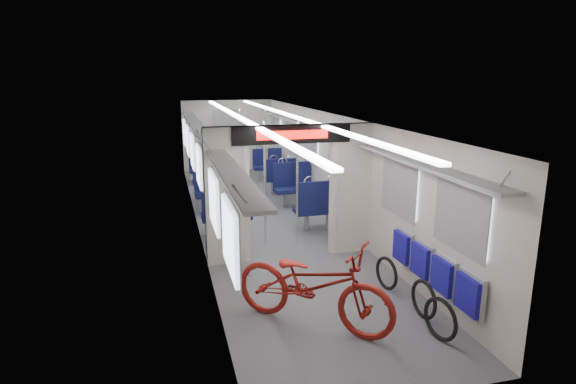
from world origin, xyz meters
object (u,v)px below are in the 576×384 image
object	(u,v)px
seat_bay_far_right	(274,168)
flip_bench	(432,268)
bike_hoop_b	(424,301)
stanchion_far_right	(265,155)
bike_hoop_a	(440,321)
stanchion_far_left	(241,157)
seat_bay_near_left	(221,196)
stanchion_near_left	(265,185)
seat_bay_near_right	(305,192)
stanchion_near_right	(297,184)
seat_bay_far_left	(207,171)
bike_hoop_c	(386,275)
bicycle	(313,284)

from	to	relation	value
seat_bay_far_right	flip_bench	bearing A→B (deg)	-86.87
bike_hoop_b	stanchion_far_right	xyz separation A→B (m)	(-0.72, 6.50, 0.91)
bike_hoop_a	stanchion_far_left	world-z (taller)	stanchion_far_left
bike_hoop_b	seat_bay_near_left	bearing A→B (deg)	112.70
bike_hoop_b	stanchion_far_right	size ratio (longest dim) A/B	0.23
stanchion_near_left	stanchion_far_right	bearing A→B (deg)	77.98
flip_bench	seat_bay_near_right	bearing A→B (deg)	95.20
seat_bay_far_right	stanchion_near_right	xyz separation A→B (m)	(-0.65, -4.73, 0.62)
stanchion_near_right	bike_hoop_b	bearing A→B (deg)	-75.30
stanchion_near_right	seat_bay_far_left	bearing A→B (deg)	104.11
seat_bay_near_left	stanchion_far_left	distance (m)	1.68
bike_hoop_c	seat_bay_near_right	distance (m)	3.93
flip_bench	bicycle	bearing A→B (deg)	-178.30
stanchion_near_left	stanchion_near_right	distance (m)	0.59
seat_bay_far_right	stanchion_near_right	size ratio (longest dim) A/B	0.85
bicycle	stanchion_far_left	world-z (taller)	stanchion_far_left
seat_bay_far_left	stanchion_near_right	bearing A→B (deg)	-75.89
bike_hoop_b	stanchion_far_left	bearing A→B (deg)	102.22
stanchion_near_right	stanchion_far_left	xyz separation A→B (m)	(-0.54, 3.15, 0.00)
stanchion_far_left	stanchion_near_right	bearing A→B (deg)	-80.31
flip_bench	bike_hoop_a	size ratio (longest dim) A/B	3.91
bike_hoop_a	stanchion_near_left	distance (m)	4.11
stanchion_near_left	stanchion_far_right	size ratio (longest dim) A/B	1.00
seat_bay_near_left	stanchion_far_right	bearing A→B (deg)	50.59
bike_hoop_b	stanchion_near_right	bearing A→B (deg)	104.70
seat_bay_near_left	stanchion_near_right	bearing A→B (deg)	-54.84
flip_bench	stanchion_far_left	bearing A→B (deg)	104.85
stanchion_far_left	bicycle	bearing A→B (deg)	-90.83
bike_hoop_a	seat_bay_near_right	bearing A→B (deg)	91.00
stanchion_near_right	stanchion_far_left	distance (m)	3.20
seat_bay_near_right	stanchion_far_left	xyz separation A→B (m)	(-1.19, 1.47, 0.58)
bike_hoop_a	bike_hoop_b	xyz separation A→B (m)	(0.08, 0.53, -0.01)
stanchion_near_left	bike_hoop_c	bearing A→B (deg)	-60.21
bike_hoop_a	stanchion_near_right	distance (m)	3.87
bike_hoop_b	seat_bay_far_left	xyz separation A→B (m)	(-2.05, 8.00, 0.28)
stanchion_near_left	stanchion_far_left	bearing A→B (deg)	89.16
flip_bench	seat_bay_far_left	bearing A→B (deg)	106.42
bike_hoop_a	seat_bay_near_right	size ratio (longest dim) A/B	0.24
seat_bay_far_left	stanchion_far_left	distance (m)	1.92
seat_bay_near_right	stanchion_near_right	world-z (taller)	stanchion_near_right
flip_bench	stanchion_far_left	world-z (taller)	stanchion_far_left
bike_hoop_a	seat_bay_far_right	xyz separation A→B (m)	(-0.09, 8.41, 0.28)
bike_hoop_c	stanchion_near_left	xyz separation A→B (m)	(-1.33, 2.33, 0.92)
bicycle	stanchion_far_right	bearing A→B (deg)	35.05
stanchion_far_right	bike_hoop_b	bearing A→B (deg)	-83.67
bike_hoop_a	bike_hoop_c	xyz separation A→B (m)	(0.00, 1.45, -0.02)
stanchion_far_left	bike_hoop_c	bearing A→B (deg)	-76.55
bicycle	stanchion_near_left	distance (m)	3.13
seat_bay_near_right	bike_hoop_b	bearing A→B (deg)	-87.93
bike_hoop_a	seat_bay_near_left	distance (m)	5.77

